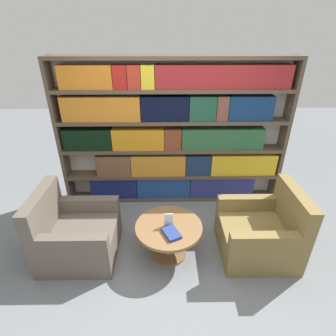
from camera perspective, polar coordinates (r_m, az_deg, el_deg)
name	(u,v)px	position (r m, az deg, el deg)	size (l,w,h in m)	color
ground_plane	(176,269)	(3.29, 1.74, -21.03)	(14.00, 14.00, 0.00)	slate
bookshelf	(173,135)	(3.92, 1.07, 7.10)	(3.35, 0.30, 2.19)	silver
armchair_left	(75,235)	(3.45, -19.55, -13.57)	(0.88, 0.82, 0.89)	brown
armchair_right	(261,233)	(3.48, 19.63, -13.16)	(0.88, 0.82, 0.89)	olive
coffee_table	(169,234)	(3.23, 0.16, -14.15)	(0.79, 0.79, 0.45)	brown
table_sign	(169,221)	(3.10, 0.17, -11.39)	(0.10, 0.06, 0.17)	black
stray_book	(171,233)	(3.02, 0.76, -14.01)	(0.23, 0.27, 0.04)	navy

